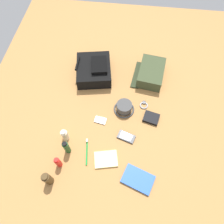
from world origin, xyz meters
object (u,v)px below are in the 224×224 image
at_px(cell_phone, 126,137).
at_px(wallet, 151,118).
at_px(paperback_novel, 138,179).
at_px(sunscreen_spray, 58,162).
at_px(cologne_bottle, 47,179).
at_px(toiletry_pouch, 151,73).
at_px(bucket_hat, 124,108).
at_px(toothbrush, 87,150).
at_px(media_player, 100,120).
at_px(wristwatch, 144,105).
at_px(lotion_bottle, 65,135).
at_px(backpack, 94,70).
at_px(shampoo_bottle, 66,147).
at_px(notepad, 106,159).

height_order(cell_phone, wallet, wallet).
bearing_deg(paperback_novel, sunscreen_spray, 86.12).
height_order(cologne_bottle, wallet, cologne_bottle).
xyz_separation_m(toiletry_pouch, cologne_bottle, (-0.91, 0.60, 0.02)).
distance_m(bucket_hat, cell_phone, 0.22).
bearing_deg(toiletry_pouch, cologne_bottle, 146.60).
height_order(cologne_bottle, toothbrush, cologne_bottle).
relative_size(toiletry_pouch, wallet, 2.80).
height_order(paperback_novel, media_player, paperback_novel).
bearing_deg(wristwatch, sunscreen_spray, 134.43).
bearing_deg(cell_phone, lotion_bottle, 97.58).
distance_m(backpack, lotion_bottle, 0.59).
distance_m(backpack, paperback_novel, 0.90).
distance_m(paperback_novel, cell_phone, 0.29).
xyz_separation_m(cologne_bottle, shampoo_bottle, (0.21, -0.07, 0.00)).
bearing_deg(sunscreen_spray, wristwatch, -45.57).
height_order(bucket_hat, cologne_bottle, cologne_bottle).
distance_m(paperback_novel, notepad, 0.24).
xyz_separation_m(bucket_hat, lotion_bottle, (-0.27, 0.38, 0.02)).
relative_size(lotion_bottle, notepad, 0.73).
relative_size(bucket_hat, toothbrush, 0.84).
height_order(shampoo_bottle, lotion_bottle, shampoo_bottle).
bearing_deg(cell_phone, bucket_hat, 9.33).
xyz_separation_m(backpack, toiletry_pouch, (0.03, -0.45, -0.01)).
distance_m(toiletry_pouch, wristwatch, 0.29).
relative_size(cologne_bottle, wristwatch, 1.85).
height_order(paperback_novel, cell_phone, paperback_novel).
xyz_separation_m(toiletry_pouch, notepad, (-0.73, 0.27, -0.04)).
bearing_deg(cologne_bottle, toiletry_pouch, -33.40).
xyz_separation_m(backpack, toothbrush, (-0.65, -0.05, -0.05)).
xyz_separation_m(sunscreen_spray, wristwatch, (0.52, -0.53, -0.05)).
distance_m(toiletry_pouch, cologne_bottle, 1.09).
relative_size(backpack, wallet, 3.16).
bearing_deg(cell_phone, toothbrush, 116.52).
bearing_deg(backpack, paperback_novel, -153.27).
bearing_deg(cell_phone, wristwatch, -21.99).
height_order(backpack, shampoo_bottle, shampoo_bottle).
bearing_deg(media_player, cologne_bottle, 150.91).
bearing_deg(paperback_novel, bucket_hat, 15.02).
relative_size(backpack, paperback_novel, 1.56).
height_order(bucket_hat, shampoo_bottle, shampoo_bottle).
bearing_deg(backpack, media_player, -165.32).
height_order(shampoo_bottle, paperback_novel, shampoo_bottle).
distance_m(wristwatch, wallet, 0.13).
distance_m(bucket_hat, shampoo_bottle, 0.50).
bearing_deg(toothbrush, shampoo_bottle, 97.10).
distance_m(toothbrush, notepad, 0.14).
distance_m(backpack, wristwatch, 0.49).
bearing_deg(backpack, cell_phone, -149.69).
xyz_separation_m(sunscreen_spray, cell_phone, (0.24, -0.42, -0.05)).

